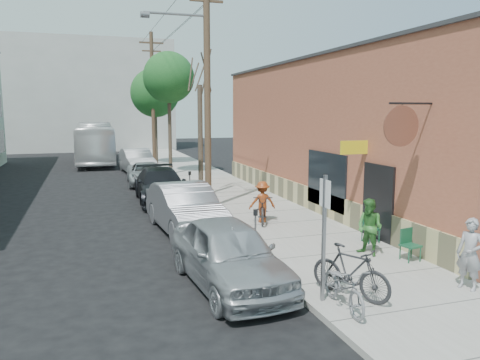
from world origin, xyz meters
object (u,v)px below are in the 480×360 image
object	(u,v)px
car_2	(161,185)
tree_leafy_mid	(169,78)
parking_meter_near	(255,223)
patio_chair_a	(371,229)
tree_leafy_far	(155,93)
parking_meter_far	(190,180)
patron_green	(370,227)
cyclist	(262,202)
car_1	(185,208)
tree_bare	(200,141)
sign_post	(324,226)
parked_bike_b	(344,287)
car_4	(137,161)
patron_grey	(470,254)
utility_pole_near	(206,84)
patio_chair_b	(411,245)
car_0	(229,254)
car_3	(147,174)
parked_bike_a	(350,272)

from	to	relation	value
car_2	tree_leafy_mid	bearing A→B (deg)	78.83
parking_meter_near	patio_chair_a	xyz separation A→B (m)	(3.77, -0.37, -0.39)
tree_leafy_far	patio_chair_a	world-z (taller)	tree_leafy_far
parking_meter_far	patron_green	world-z (taller)	patron_green
tree_leafy_mid	cyclist	world-z (taller)	tree_leafy_mid
patron_green	car_1	size ratio (longest dim) A/B	0.32
tree_bare	tree_leafy_mid	distance (m)	9.46
sign_post	parked_bike_b	xyz separation A→B (m)	(0.23, -0.51, -1.21)
parked_bike_b	car_1	xyz separation A→B (m)	(-1.78, 7.90, 0.23)
car_1	car_4	xyz separation A→B (m)	(0.00, 16.83, -0.01)
patron_grey	car_4	xyz separation A→B (m)	(-5.13, 24.68, -0.15)
utility_pole_near	patio_chair_b	distance (m)	10.69
parking_meter_far	tree_leafy_mid	xyz separation A→B (m)	(0.55, 8.73, 5.46)
parking_meter_far	car_2	bearing A→B (deg)	-171.51
cyclist	patio_chair_b	bearing A→B (deg)	120.12
tree_leafy_mid	patron_grey	distance (m)	23.49
cyclist	car_0	size ratio (longest dim) A/B	0.32
patron_grey	parked_bike_b	distance (m)	3.37
sign_post	parking_meter_far	xyz separation A→B (m)	(-0.10, 13.45, -0.85)
patio_chair_a	car_1	size ratio (longest dim) A/B	0.17
tree_leafy_far	patron_green	distance (m)	26.75
patio_chair_a	parking_meter_near	bearing A→B (deg)	154.18
parking_meter_near	cyclist	size ratio (longest dim) A/B	0.80
tree_leafy_mid	car_4	size ratio (longest dim) A/B	1.55
patio_chair_b	patron_grey	world-z (taller)	patron_grey
tree_leafy_mid	patio_chair_b	distance (m)	21.50
utility_pole_near	patron_grey	size ratio (longest dim) A/B	5.87
car_0	car_3	world-z (taller)	car_0
utility_pole_near	patron_green	bearing A→B (deg)	-70.69
utility_pole_near	car_0	distance (m)	9.98
tree_leafy_far	parked_bike_b	bearing A→B (deg)	-90.43
parking_meter_near	car_2	distance (m)	9.30
parking_meter_far	parked_bike_a	world-z (taller)	parking_meter_far
car_2	car_3	distance (m)	5.58
car_2	car_3	size ratio (longest dim) A/B	1.17
tree_bare	tree_leafy_mid	xyz separation A→B (m)	(0.00, 8.75, 3.60)
utility_pole_near	car_4	xyz separation A→B (m)	(-1.59, 13.65, -4.56)
patio_chair_a	car_4	xyz separation A→B (m)	(-5.22, 20.53, 0.26)
car_2	patron_green	bearing A→B (deg)	-66.19
parking_meter_near	cyclist	distance (m)	3.61
patio_chair_a	patron_grey	size ratio (longest dim) A/B	0.52
utility_pole_near	tree_leafy_mid	xyz separation A→B (m)	(0.41, 11.61, 1.04)
utility_pole_near	tree_leafy_mid	distance (m)	11.66
tree_bare	patio_chair_b	distance (m)	12.33
car_1	patron_grey	bearing A→B (deg)	-61.43
cyclist	car_3	bearing A→B (deg)	-67.85
patron_green	tree_leafy_far	bearing A→B (deg)	163.28
tree_bare	patron_grey	size ratio (longest dim) A/B	3.17
patron_grey	car_2	xyz separation A→B (m)	(-5.13, 13.69, -0.21)
tree_leafy_far	patron_grey	world-z (taller)	tree_leafy_far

